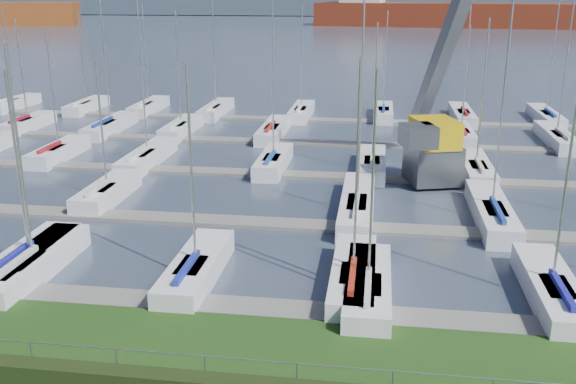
# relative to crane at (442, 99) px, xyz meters

# --- Properties ---
(water) EXTENTS (800.00, 540.00, 0.20)m
(water) POSITION_rel_crane_xyz_m (-8.44, 233.46, -5.73)
(water) COLOR #3C4557
(fence) EXTENTS (80.00, 0.04, 0.04)m
(fence) POSITION_rel_crane_xyz_m (-8.44, -26.54, -4.13)
(fence) COLOR gray
(fence) RESTS_ON grass
(foothill) EXTENTS (900.00, 80.00, 12.00)m
(foothill) POSITION_rel_crane_xyz_m (-8.44, 303.46, 0.67)
(foothill) COLOR #3F4E5C
(foothill) RESTS_ON water
(docks) EXTENTS (90.00, 41.60, 0.25)m
(docks) POSITION_rel_crane_xyz_m (-8.44, -0.54, -5.55)
(docks) COLOR gray
(docks) RESTS_ON water
(crane) EXTENTS (7.23, 13.08, 22.35)m
(crane) POSITION_rel_crane_xyz_m (0.00, 0.00, 0.00)
(crane) COLOR #595D61
(crane) RESTS_ON water
(cargo_ship_mid) EXTENTS (105.22, 32.65, 21.50)m
(cargo_ship_mid) POSITION_rel_crane_xyz_m (20.15, 188.57, -1.82)
(cargo_ship_mid) COLOR maroon
(cargo_ship_mid) RESTS_ON water
(sailboat_fleet) EXTENTS (75.98, 50.12, 13.55)m
(sailboat_fleet) POSITION_rel_crane_xyz_m (-9.40, 1.84, 0.09)
(sailboat_fleet) COLOR #1D4294
(sailboat_fleet) RESTS_ON water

